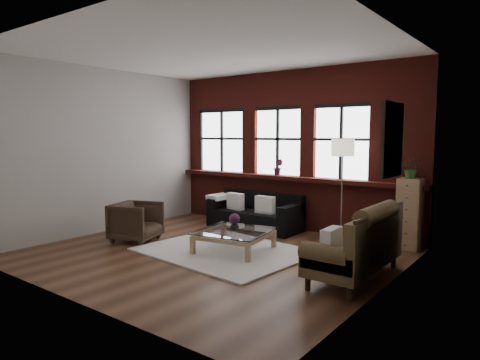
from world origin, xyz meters
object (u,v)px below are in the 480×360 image
Objects in this scene: drawer_chest at (410,214)px; coffee_table at (234,241)px; armchair at (136,222)px; vase at (234,226)px; floor_lamp at (342,187)px; vintage_settee at (355,242)px; dark_sofa at (255,212)px.

coffee_table is at bearing -139.03° from drawer_chest.
armchair reaches higher than coffee_table.
floor_lamp is (1.10, 1.70, 0.56)m from vase.
vase is 2.94m from drawer_chest.
vintage_settee is at bearing -1.22° from coffee_table.
armchair is at bearing -165.39° from coffee_table.
drawer_chest is (2.22, 1.93, 0.42)m from coffee_table.
drawer_chest is 1.21m from floor_lamp.
vintage_settee is at bearing -30.73° from dark_sofa.
armchair is 0.39× the size of floor_lamp.
vase is (-2.07, 0.04, -0.05)m from vintage_settee.
floor_lamp is at bearing 57.08° from vase.
coffee_table is (-2.07, 0.04, -0.31)m from vintage_settee.
vase is at bearing -94.01° from armchair.
vase reaches higher than coffee_table.
vase is 2.10m from floor_lamp.
dark_sofa is at bearing 149.27° from vintage_settee.
floor_lamp is at bearing 2.25° from dark_sofa.
drawer_chest reaches higher than vintage_settee.
coffee_table is (0.75, -1.63, -0.18)m from dark_sofa.
drawer_chest is at bearing 40.97° from vase.
dark_sofa is at bearing 114.61° from vase.
vase is (0.00, 0.00, 0.26)m from coffee_table.
vintage_settee is 2.36× the size of armchair.
vintage_settee is 2.06m from floor_lamp.
dark_sofa is at bearing -177.75° from floor_lamp.
drawer_chest is at bearing 11.44° from floor_lamp.
vintage_settee is 2.09m from coffee_table.
drawer_chest is at bearing 40.97° from coffee_table.
armchair is at bearing -149.44° from drawer_chest.
dark_sofa is at bearing -46.64° from armchair.
dark_sofa is 1.96m from floor_lamp.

